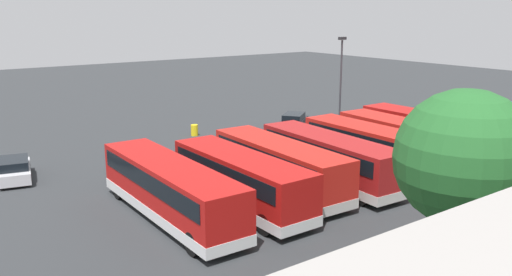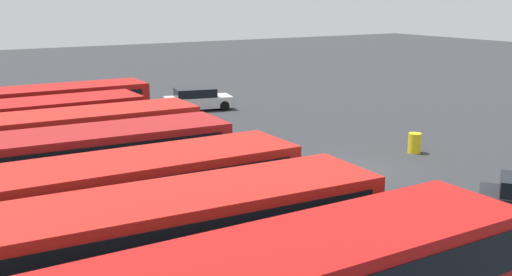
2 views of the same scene
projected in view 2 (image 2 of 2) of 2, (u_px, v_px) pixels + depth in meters
The scene contains 9 objects.
ground_plane at pixel (349, 170), 25.60m from camera, with size 140.00×140.00×0.00m, color #2D3033.
bus_single_deck_second at pixel (149, 255), 13.34m from camera, with size 3.10×11.43×2.95m.
bus_single_deck_third at pixel (110, 209), 16.21m from camera, with size 2.71×10.92×2.95m.
bus_single_deck_fourth at pixel (71, 172), 19.56m from camera, with size 3.05×10.78×2.95m.
bus_single_deck_fifth at pixel (62, 148), 22.73m from camera, with size 2.94×10.57×2.95m.
bus_single_deck_sixth at pixel (21, 133), 25.08m from camera, with size 2.61×10.16×2.95m.
bus_single_deck_seventh at pixel (26, 116), 28.67m from camera, with size 2.79×11.73×2.95m.
car_small_green at pixel (197, 99), 38.83m from camera, with size 2.68×4.54×1.43m.
waste_bin_yellow at pixel (415, 143), 28.23m from camera, with size 0.60×0.60×0.95m, color yellow.
Camera 2 is at (-18.98, 16.15, 7.24)m, focal length 42.00 mm.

